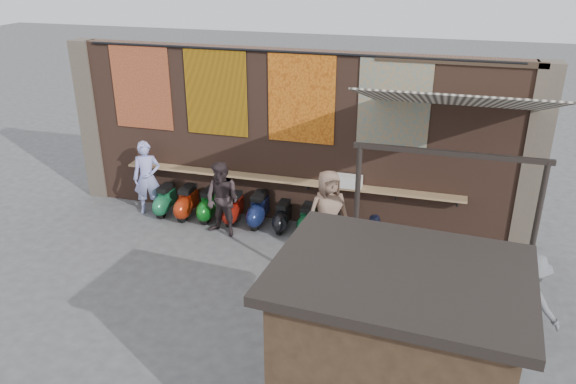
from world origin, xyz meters
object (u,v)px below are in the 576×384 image
object	(u,v)px
scooter_stool_4	(258,210)
scooter_stool_6	(307,220)
scooter_stool_7	(332,223)
diner_right	(222,200)
scooter_stool_1	(187,203)
shopper_grey	(525,301)
shopper_tan	(328,212)
diner_left	(147,178)
scooter_stool_0	(165,201)
scooter_stool_5	(283,217)
shelf_box	(349,181)
shopper_navy	(374,251)
market_stall	(392,376)
scooter_stool_3	(234,209)
scooter_stool_2	(209,205)

from	to	relation	value
scooter_stool_4	scooter_stool_6	distance (m)	1.19
scooter_stool_7	diner_right	world-z (taller)	diner_right
scooter_stool_1	scooter_stool_7	xyz separation A→B (m)	(3.56, 0.03, -0.05)
shopper_grey	shopper_tan	world-z (taller)	shopper_tan
scooter_stool_7	diner_left	size ratio (longest dim) A/B	0.39
scooter_stool_0	scooter_stool_5	world-z (taller)	scooter_stool_0
shelf_box	shopper_tan	world-z (taller)	shopper_tan
diner_right	scooter_stool_6	bearing A→B (deg)	31.53
scooter_stool_0	scooter_stool_5	size ratio (longest dim) A/B	1.07
scooter_stool_7	diner_right	xyz separation A→B (m)	(-2.38, -0.60, 0.53)
scooter_stool_4	shopper_navy	size ratio (longest dim) A/B	0.55
shelf_box	scooter_stool_6	distance (m)	1.30
scooter_stool_5	market_stall	xyz separation A→B (m)	(3.08, -5.75, 1.00)
diner_left	shopper_grey	bearing A→B (deg)	-43.68
market_stall	scooter_stool_4	bearing A→B (deg)	126.26
scooter_stool_0	shopper_tan	distance (m)	4.28
scooter_stool_6	scooter_stool_7	size ratio (longest dim) A/B	1.02
diner_left	shopper_tan	bearing A→B (deg)	-32.90
scooter_stool_5	shopper_grey	xyz separation A→B (m)	(4.88, -2.89, 0.52)
shelf_box	scooter_stool_7	distance (m)	1.00
diner_left	shopper_tan	distance (m)	4.68
scooter_stool_3	shopper_grey	xyz separation A→B (m)	(6.10, -2.94, 0.50)
scooter_stool_6	shopper_tan	size ratio (longest dim) A/B	0.39
scooter_stool_6	shopper_tan	xyz separation A→B (m)	(0.62, -0.66, 0.58)
scooter_stool_4	diner_left	size ratio (longest dim) A/B	0.45
shelf_box	scooter_stool_5	bearing A→B (deg)	-166.87
shopper_grey	scooter_stool_4	bearing A→B (deg)	-2.67
scooter_stool_5	scooter_stool_7	world-z (taller)	scooter_stool_5
scooter_stool_2	shopper_grey	world-z (taller)	shopper_grey
diner_right	shopper_grey	xyz separation A→B (m)	(6.11, -2.32, -0.01)
market_stall	scooter_stool_5	bearing A→B (deg)	122.06
scooter_stool_3	diner_right	world-z (taller)	diner_right
scooter_stool_6	shopper_navy	distance (m)	2.50
shelf_box	scooter_stool_1	bearing A→B (deg)	-175.12
shopper_tan	shelf_box	bearing A→B (deg)	43.22
scooter_stool_1	scooter_stool_5	xyz separation A→B (m)	(2.41, -0.01, -0.05)
shopper_navy	shopper_tan	world-z (taller)	shopper_tan
scooter_stool_6	shopper_tan	world-z (taller)	shopper_tan
scooter_stool_4	shopper_navy	world-z (taller)	shopper_navy
scooter_stool_0	shopper_navy	distance (m)	5.61
scooter_stool_7	scooter_stool_5	bearing A→B (deg)	-178.34
scooter_stool_1	shopper_tan	world-z (taller)	shopper_tan
diner_right	shelf_box	bearing A→B (deg)	32.88
scooter_stool_5	market_stall	bearing A→B (deg)	-61.86
shopper_grey	scooter_stool_1	bearing A→B (deg)	4.05
scooter_stool_5	scooter_stool_6	distance (m)	0.57
scooter_stool_7	shopper_tan	xyz separation A→B (m)	(0.04, -0.70, 0.58)
scooter_stool_4	market_stall	distance (m)	6.96
scooter_stool_1	scooter_stool_4	xyz separation A→B (m)	(1.79, 0.07, 0.01)
scooter_stool_5	scooter_stool_2	bearing A→B (deg)	178.73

